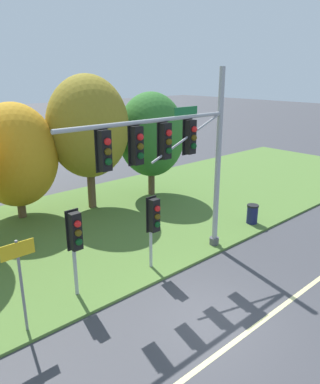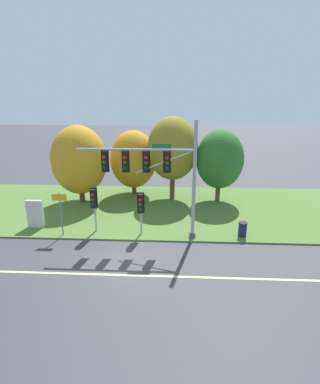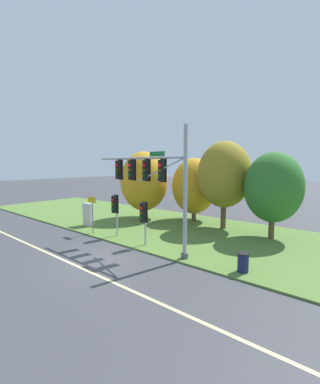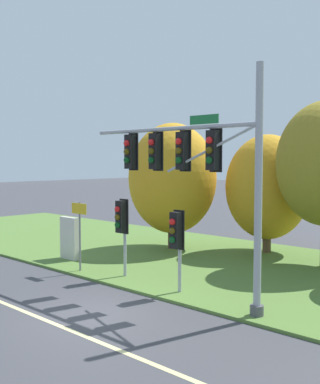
% 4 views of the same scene
% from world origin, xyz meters
% --- Properties ---
extents(ground_plane, '(160.00, 160.00, 0.00)m').
position_xyz_m(ground_plane, '(0.00, 0.00, 0.00)').
color(ground_plane, '#3D3D42').
extents(lane_stripe, '(36.00, 0.16, 0.01)m').
position_xyz_m(lane_stripe, '(0.00, -1.20, 0.00)').
color(lane_stripe, beige).
rests_on(lane_stripe, ground).
extents(grass_verge, '(48.00, 11.50, 0.10)m').
position_xyz_m(grass_verge, '(0.00, 8.25, 0.05)').
color(grass_verge, '#517533').
rests_on(grass_verge, ground).
extents(traffic_signal_mast, '(7.15, 0.49, 7.22)m').
position_xyz_m(traffic_signal_mast, '(1.40, 3.07, 4.46)').
color(traffic_signal_mast, '#9EA0A5').
rests_on(traffic_signal_mast, grass_verge).
extents(pedestrian_signal_near_kerb, '(0.46, 0.55, 2.99)m').
position_xyz_m(pedestrian_signal_near_kerb, '(-2.54, 3.49, 2.25)').
color(pedestrian_signal_near_kerb, '#9EA0A5').
rests_on(pedestrian_signal_near_kerb, grass_verge).
extents(pedestrian_signal_further_along, '(0.46, 0.55, 2.80)m').
position_xyz_m(pedestrian_signal_further_along, '(0.48, 3.25, 2.09)').
color(pedestrian_signal_further_along, '#9EA0A5').
rests_on(pedestrian_signal_further_along, grass_verge).
extents(route_sign_post, '(0.93, 0.08, 2.79)m').
position_xyz_m(route_sign_post, '(-4.52, 3.00, 1.95)').
color(route_sign_post, slate).
rests_on(route_sign_post, grass_verge).
extents(tree_nearest_road, '(4.44, 4.44, 6.33)m').
position_xyz_m(tree_nearest_road, '(-5.15, 9.29, 3.65)').
color(tree_nearest_road, '#4C3823').
rests_on(tree_nearest_road, grass_verge).
extents(tree_left_of_mast, '(4.04, 4.04, 5.70)m').
position_xyz_m(tree_left_of_mast, '(-1.08, 11.62, 3.27)').
color(tree_left_of_mast, brown).
rests_on(tree_left_of_mast, grass_verge).
extents(tree_behind_signpost, '(4.19, 4.19, 6.95)m').
position_xyz_m(tree_behind_signpost, '(2.37, 10.53, 4.42)').
color(tree_behind_signpost, brown).
rests_on(tree_behind_signpost, grass_verge).
extents(tree_mid_verge, '(3.85, 3.85, 5.98)m').
position_xyz_m(tree_mid_verge, '(6.21, 10.06, 3.66)').
color(tree_mid_verge, brown).
rests_on(tree_mid_verge, grass_verge).
extents(info_kiosk, '(1.10, 0.24, 1.90)m').
position_xyz_m(info_kiosk, '(-6.74, 4.08, 1.04)').
color(info_kiosk, beige).
rests_on(info_kiosk, grass_verge).
extents(trash_bin, '(0.56, 0.56, 0.93)m').
position_xyz_m(trash_bin, '(6.90, 3.37, 0.57)').
color(trash_bin, '#191E4C').
rests_on(trash_bin, grass_verge).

